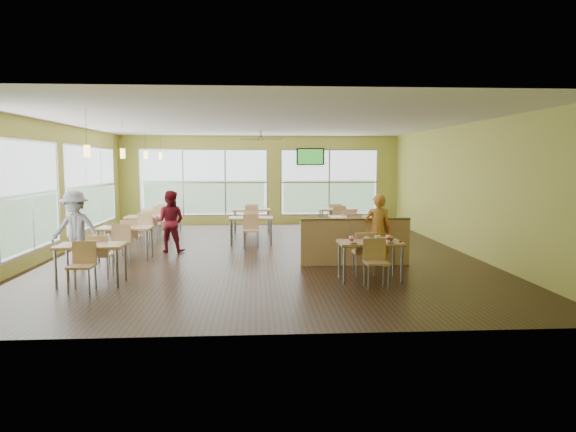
% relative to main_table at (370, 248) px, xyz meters
% --- Properties ---
extents(room, '(12.00, 12.04, 3.20)m').
position_rel_main_table_xyz_m(room, '(-2.00, 3.00, 0.97)').
color(room, black).
rests_on(room, ground).
extents(window_bays, '(9.24, 10.24, 2.38)m').
position_rel_main_table_xyz_m(window_bays, '(-4.65, 6.08, 0.85)').
color(window_bays, white).
rests_on(window_bays, room).
extents(main_table, '(1.22, 1.52, 0.87)m').
position_rel_main_table_xyz_m(main_table, '(0.00, 0.00, 0.00)').
color(main_table, tan).
rests_on(main_table, floor).
extents(half_wall_divider, '(2.40, 0.14, 1.04)m').
position_rel_main_table_xyz_m(half_wall_divider, '(0.00, 1.45, -0.11)').
color(half_wall_divider, tan).
rests_on(half_wall_divider, floor).
extents(dining_tables, '(6.92, 8.72, 0.87)m').
position_rel_main_table_xyz_m(dining_tables, '(-3.05, 4.71, -0.00)').
color(dining_tables, tan).
rests_on(dining_tables, floor).
extents(pendant_lights, '(0.11, 7.31, 0.86)m').
position_rel_main_table_xyz_m(pendant_lights, '(-5.20, 3.68, 1.82)').
color(pendant_lights, '#2D2119').
rests_on(pendant_lights, ceiling).
extents(ceiling_fan, '(1.25, 1.25, 0.29)m').
position_rel_main_table_xyz_m(ceiling_fan, '(-2.00, 6.00, 2.32)').
color(ceiling_fan, '#2D2119').
rests_on(ceiling_fan, ceiling).
extents(tv_backwall, '(1.00, 0.07, 0.60)m').
position_rel_main_table_xyz_m(tv_backwall, '(-0.20, 8.90, 1.82)').
color(tv_backwall, black).
rests_on(tv_backwall, wall_back).
extents(man_plaid, '(0.59, 0.40, 1.57)m').
position_rel_main_table_xyz_m(man_plaid, '(0.47, 1.35, 0.16)').
color(man_plaid, '#D45B17').
rests_on(man_plaid, floor).
extents(patron_maroon, '(0.85, 0.71, 1.55)m').
position_rel_main_table_xyz_m(patron_maroon, '(-4.32, 3.42, 0.14)').
color(patron_maroon, maroon).
rests_on(patron_maroon, floor).
extents(patron_grey, '(1.15, 0.78, 1.64)m').
position_rel_main_table_xyz_m(patron_grey, '(-6.05, 1.68, 0.19)').
color(patron_grey, slate).
rests_on(patron_grey, floor).
extents(cup_blue, '(0.09, 0.09, 0.32)m').
position_rel_main_table_xyz_m(cup_blue, '(-0.38, -0.12, 0.18)').
color(cup_blue, white).
rests_on(cup_blue, main_table).
extents(cup_yellow, '(0.09, 0.09, 0.32)m').
position_rel_main_table_xyz_m(cup_yellow, '(-0.11, -0.20, 0.18)').
color(cup_yellow, white).
rests_on(cup_yellow, main_table).
extents(cup_red_near, '(0.10, 0.10, 0.37)m').
position_rel_main_table_xyz_m(cup_red_near, '(0.10, -0.17, 0.19)').
color(cup_red_near, white).
rests_on(cup_red_near, main_table).
extents(cup_red_far, '(0.10, 0.10, 0.34)m').
position_rel_main_table_xyz_m(cup_red_far, '(0.33, -0.07, 0.19)').
color(cup_red_far, white).
rests_on(cup_red_far, main_table).
extents(food_basket, '(0.27, 0.27, 0.06)m').
position_rel_main_table_xyz_m(food_basket, '(0.35, 0.11, 0.15)').
color(food_basket, black).
rests_on(food_basket, main_table).
extents(ketchup_cup, '(0.06, 0.06, 0.02)m').
position_rel_main_table_xyz_m(ketchup_cup, '(0.55, -0.13, 0.13)').
color(ketchup_cup, '#B91A00').
rests_on(ketchup_cup, main_table).
extents(wrapper_left, '(0.18, 0.17, 0.04)m').
position_rel_main_table_xyz_m(wrapper_left, '(-0.37, -0.26, 0.14)').
color(wrapper_left, olive).
rests_on(wrapper_left, main_table).
extents(wrapper_mid, '(0.19, 0.17, 0.05)m').
position_rel_main_table_xyz_m(wrapper_mid, '(-0.03, 0.21, 0.14)').
color(wrapper_mid, olive).
rests_on(wrapper_mid, main_table).
extents(wrapper_right, '(0.15, 0.14, 0.03)m').
position_rel_main_table_xyz_m(wrapper_right, '(0.34, -0.26, 0.14)').
color(wrapper_right, olive).
rests_on(wrapper_right, main_table).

